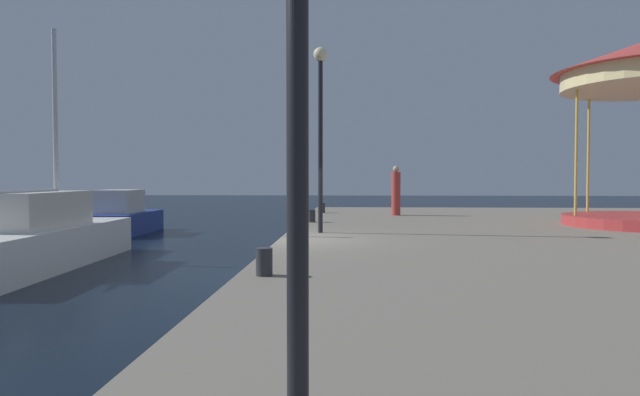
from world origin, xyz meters
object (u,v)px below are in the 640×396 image
at_px(sailboat_white, 39,239).
at_px(bollard_north, 312,216).
at_px(lamp_post_mid_promenade, 320,108).
at_px(bollard_center, 322,208).
at_px(bollard_south, 264,262).
at_px(motorboat_blue, 121,217).
at_px(person_near_carousel, 396,192).

xyz_separation_m(sailboat_white, bollard_north, (6.38, 4.63, 0.29)).
xyz_separation_m(lamp_post_mid_promenade, bollard_north, (-0.47, 3.49, -3.00)).
relative_size(lamp_post_mid_promenade, bollard_center, 11.87).
distance_m(lamp_post_mid_promenade, bollard_south, 7.18).
bearing_deg(sailboat_white, motorboat_blue, 100.07).
distance_m(bollard_south, person_near_carousel, 13.93).
bearing_deg(bollard_north, sailboat_white, -144.04).
bearing_deg(sailboat_white, bollard_center, 56.07).
height_order(lamp_post_mid_promenade, bollard_center, lamp_post_mid_promenade).
bearing_deg(motorboat_blue, person_near_carousel, -2.15).
distance_m(lamp_post_mid_promenade, bollard_north, 4.63).
height_order(bollard_south, person_near_carousel, person_near_carousel).
relative_size(bollard_north, bollard_center, 1.00).
bearing_deg(sailboat_white, person_near_carousel, 41.36).
distance_m(bollard_south, bollard_north, 10.00).
bearing_deg(sailboat_white, bollard_south, -40.04).
xyz_separation_m(sailboat_white, person_near_carousel, (9.34, 8.22, 0.97)).
xyz_separation_m(sailboat_white, lamp_post_mid_promenade, (6.85, 1.14, 3.29)).
bearing_deg(bollard_south, bollard_north, 90.07).
relative_size(sailboat_white, lamp_post_mid_promenade, 1.57).
relative_size(sailboat_white, bollard_center, 18.62).
relative_size(bollard_center, person_near_carousel, 0.21).
height_order(sailboat_white, bollard_center, sailboat_white).
xyz_separation_m(sailboat_white, motorboat_blue, (-1.53, 8.63, -0.07)).
bearing_deg(bollard_south, motorboat_blue, 119.51).
bearing_deg(bollard_north, bollard_center, 89.06).
relative_size(motorboat_blue, lamp_post_mid_promenade, 0.94).
xyz_separation_m(sailboat_white, bollard_south, (6.39, -5.37, 0.29)).
distance_m(bollard_north, person_near_carousel, 4.71).
relative_size(motorboat_blue, bollard_north, 11.20).
xyz_separation_m(motorboat_blue, lamp_post_mid_promenade, (8.38, -7.50, 3.36)).
distance_m(sailboat_white, bollard_center, 11.58).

